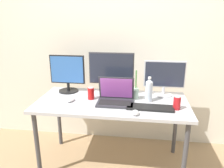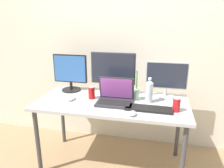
% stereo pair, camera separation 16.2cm
% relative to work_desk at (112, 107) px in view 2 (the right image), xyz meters
% --- Properties ---
extents(ground_plane, '(16.00, 16.00, 0.00)m').
position_rel_work_desk_xyz_m(ground_plane, '(0.00, 0.00, -0.67)').
color(ground_plane, '#9E7F5B').
extents(wall_back, '(7.00, 0.08, 2.60)m').
position_rel_work_desk_xyz_m(wall_back, '(0.00, 0.59, 0.63)').
color(wall_back, silver).
rests_on(wall_back, ground).
extents(work_desk, '(1.51, 0.71, 0.74)m').
position_rel_work_desk_xyz_m(work_desk, '(0.00, 0.00, 0.00)').
color(work_desk, '#424247').
rests_on(work_desk, ground).
extents(monitor_left, '(0.39, 0.22, 0.41)m').
position_rel_work_desk_xyz_m(monitor_left, '(-0.53, 0.22, 0.28)').
color(monitor_left, black).
rests_on(monitor_left, work_desk).
extents(monitor_center, '(0.48, 0.18, 0.45)m').
position_rel_work_desk_xyz_m(monitor_center, '(-0.04, 0.23, 0.32)').
color(monitor_center, '#38383D').
rests_on(monitor_center, work_desk).
extents(monitor_right, '(0.43, 0.19, 0.38)m').
position_rel_work_desk_xyz_m(monitor_right, '(0.53, 0.24, 0.27)').
color(monitor_right, silver).
rests_on(monitor_right, work_desk).
extents(laptop_silver, '(0.35, 0.24, 0.25)m').
position_rel_work_desk_xyz_m(laptop_silver, '(0.04, -0.04, 0.13)').
color(laptop_silver, '#2D2D33').
rests_on(laptop_silver, work_desk).
extents(keyboard_main, '(0.43, 0.16, 0.02)m').
position_rel_work_desk_xyz_m(keyboard_main, '(0.37, -0.14, 0.08)').
color(keyboard_main, black).
rests_on(keyboard_main, work_desk).
extents(mouse_by_keyboard, '(0.07, 0.09, 0.04)m').
position_rel_work_desk_xyz_m(mouse_by_keyboard, '(0.24, -0.29, 0.09)').
color(mouse_by_keyboard, silver).
rests_on(mouse_by_keyboard, work_desk).
extents(mouse_by_laptop, '(0.09, 0.11, 0.03)m').
position_rel_work_desk_xyz_m(mouse_by_laptop, '(-0.41, -0.06, 0.09)').
color(mouse_by_laptop, silver).
rests_on(mouse_by_laptop, work_desk).
extents(water_bottle, '(0.07, 0.07, 0.25)m').
position_rel_work_desk_xyz_m(water_bottle, '(0.36, 0.05, 0.18)').
color(water_bottle, silver).
rests_on(water_bottle, work_desk).
extents(soda_can_near_keyboard, '(0.07, 0.07, 0.13)m').
position_rel_work_desk_xyz_m(soda_can_near_keyboard, '(-0.22, 0.03, 0.13)').
color(soda_can_near_keyboard, red).
rests_on(soda_can_near_keyboard, work_desk).
extents(soda_can_by_laptop, '(0.07, 0.07, 0.13)m').
position_rel_work_desk_xyz_m(soda_can_by_laptop, '(0.61, -0.12, 0.13)').
color(soda_can_by_laptop, red).
rests_on(soda_can_by_laptop, work_desk).
extents(bamboo_vase, '(0.06, 0.06, 0.30)m').
position_rel_work_desk_xyz_m(bamboo_vase, '(0.23, 0.10, 0.14)').
color(bamboo_vase, '#B2D1B7').
rests_on(bamboo_vase, work_desk).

